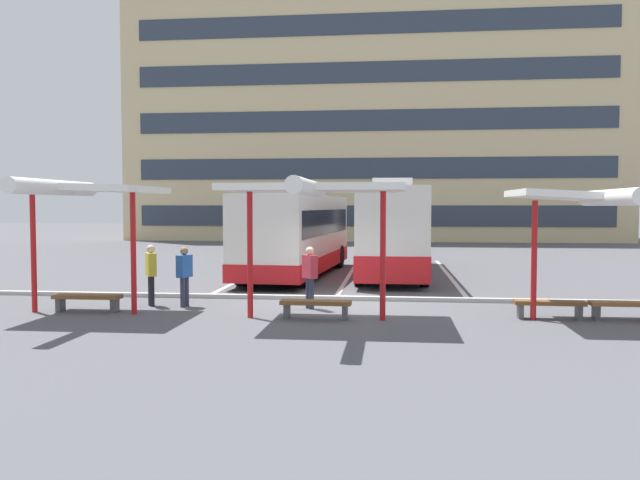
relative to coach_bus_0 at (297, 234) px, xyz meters
The scene contains 18 objects.
ground_plane 7.85m from the coach_bus_0, 74.37° to the right, with size 160.00×160.00×0.00m, color #515156.
terminal_building 31.02m from the coach_bus_0, 85.93° to the left, with size 39.56×10.10×24.66m.
coach_bus_0 is the anchor object (origin of this frame).
coach_bus_1 3.90m from the coach_bus_0, 14.92° to the left, with size 2.57×11.38×3.79m.
lane_stripe_0 2.55m from the coach_bus_0, 164.15° to the left, with size 0.16×14.00×0.01m, color white.
lane_stripe_1 2.70m from the coach_bus_0, 14.42° to the left, with size 0.16×14.00×0.01m, color white.
lane_stripe_2 6.25m from the coach_bus_0, ahead, with size 0.16×14.00×0.01m, color white.
waiting_shelter_0 10.73m from the coach_bus_0, 112.99° to the right, with size 3.70×4.71×3.38m.
bench_0 10.28m from the coach_bus_0, 114.01° to the right, with size 1.78×0.44×0.45m.
waiting_shelter_1 10.28m from the coach_bus_0, 79.23° to the right, with size 4.26×5.15×3.35m.
bench_1 9.96m from the coach_bus_0, 78.89° to the right, with size 1.75×0.46×0.45m.
waiting_shelter_2 12.81m from the coach_bus_0, 48.26° to the right, with size 3.64×4.50×3.16m.
bench_2 11.92m from the coach_bus_0, 50.15° to the right, with size 1.69×0.47×0.45m.
bench_3 13.11m from the coach_bus_0, 43.96° to the right, with size 1.68×0.43×0.45m.
platform_kerb 6.98m from the coach_bus_0, 72.28° to the right, with size 44.00×0.24×0.12m, color #ADADA8.
waiting_passenger_0 8.33m from the coach_bus_0, 79.18° to the right, with size 0.47×0.52×1.67m.
waiting_passenger_1 8.67m from the coach_bus_0, 109.37° to the right, with size 0.44×0.53×1.69m.
waiting_passenger_2 8.46m from the coach_bus_0, 102.98° to the right, with size 0.36×0.52×1.65m.
Camera 1 is at (1.67, -17.90, 2.76)m, focal length 36.29 mm.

